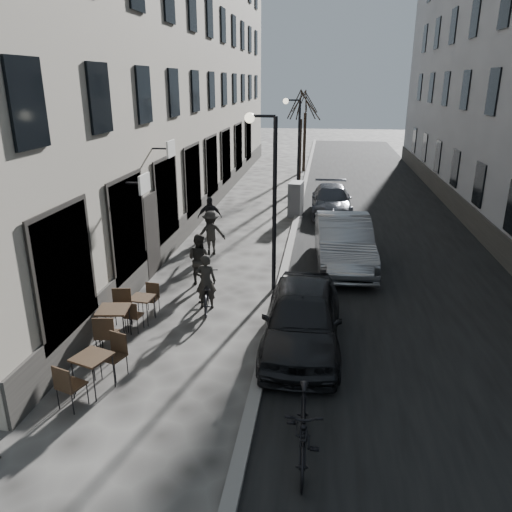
% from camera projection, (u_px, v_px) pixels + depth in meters
% --- Properties ---
extents(ground, '(120.00, 120.00, 0.00)m').
position_uv_depth(ground, '(240.00, 415.00, 9.28)').
color(ground, '#312F2D').
rests_on(ground, ground).
extents(road, '(7.30, 60.00, 0.00)m').
position_uv_depth(road, '(376.00, 212.00, 23.74)').
color(road, black).
rests_on(road, ground).
extents(kerb, '(0.25, 60.00, 0.12)m').
position_uv_depth(kerb, '(299.00, 208.00, 24.19)').
color(kerb, slate).
rests_on(kerb, ground).
extents(building_left, '(4.00, 35.00, 16.00)m').
position_uv_depth(building_left, '(169.00, 32.00, 22.82)').
color(building_left, '#ACA190').
rests_on(building_left, ground).
extents(streetlamp_near, '(0.90, 0.28, 5.09)m').
position_uv_depth(streetlamp_near, '(269.00, 185.00, 13.86)').
color(streetlamp_near, black).
rests_on(streetlamp_near, ground).
extents(streetlamp_far, '(0.90, 0.28, 5.09)m').
position_uv_depth(streetlamp_far, '(296.00, 138.00, 25.08)').
color(streetlamp_far, black).
rests_on(streetlamp_far, ground).
extents(tree_near, '(2.40, 2.40, 5.70)m').
position_uv_depth(tree_near, '(301.00, 105.00, 27.37)').
color(tree_near, black).
rests_on(tree_near, ground).
extents(tree_far, '(2.40, 2.40, 5.70)m').
position_uv_depth(tree_far, '(306.00, 101.00, 32.98)').
color(tree_far, black).
rests_on(tree_far, ground).
extents(bistro_set_a, '(0.92, 1.64, 0.94)m').
position_uv_depth(bistro_set_a, '(93.00, 370.00, 9.86)').
color(bistro_set_a, black).
rests_on(bistro_set_a, ground).
extents(bistro_set_b, '(0.79, 1.75, 1.01)m').
position_uv_depth(bistro_set_b, '(114.00, 321.00, 11.77)').
color(bistro_set_b, black).
rests_on(bistro_set_b, ground).
extents(bistro_set_c, '(0.60, 1.40, 0.81)m').
position_uv_depth(bistro_set_c, '(142.00, 307.00, 12.77)').
color(bistro_set_c, black).
rests_on(bistro_set_c, ground).
extents(utility_cabinet, '(0.69, 1.09, 1.55)m').
position_uv_depth(utility_cabinet, '(296.00, 199.00, 22.88)').
color(utility_cabinet, '#5E5E60').
rests_on(utility_cabinet, ground).
extents(bicycle, '(0.95, 1.88, 0.94)m').
position_uv_depth(bicycle, '(206.00, 292.00, 13.55)').
color(bicycle, black).
rests_on(bicycle, ground).
extents(cyclist_rider, '(0.62, 0.47, 1.54)m').
position_uv_depth(cyclist_rider, '(206.00, 282.00, 13.45)').
color(cyclist_rider, black).
rests_on(cyclist_rider, ground).
extents(pedestrian_near, '(0.95, 0.87, 1.58)m').
position_uv_depth(pedestrian_near, '(199.00, 259.00, 15.08)').
color(pedestrian_near, black).
rests_on(pedestrian_near, ground).
extents(pedestrian_mid, '(1.15, 0.86, 1.58)m').
position_uv_depth(pedestrian_mid, '(211.00, 233.00, 17.70)').
color(pedestrian_mid, '#272622').
rests_on(pedestrian_mid, ground).
extents(pedestrian_far, '(1.03, 0.71, 1.63)m').
position_uv_depth(pedestrian_far, '(210.00, 217.00, 19.63)').
color(pedestrian_far, black).
rests_on(pedestrian_far, ground).
extents(car_near, '(1.76, 4.37, 1.49)m').
position_uv_depth(car_near, '(302.00, 318.00, 11.45)').
color(car_near, black).
rests_on(car_near, ground).
extents(car_mid, '(2.05, 5.11, 1.65)m').
position_uv_depth(car_mid, '(343.00, 242.00, 16.59)').
color(car_mid, gray).
rests_on(car_mid, ground).
extents(car_far, '(1.92, 4.50, 1.29)m').
position_uv_depth(car_far, '(331.00, 200.00, 23.19)').
color(car_far, '#393B43').
rests_on(car_far, ground).
extents(moped, '(0.65, 2.06, 1.23)m').
position_uv_depth(moped, '(303.00, 428.00, 8.00)').
color(moped, black).
rests_on(moped, ground).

